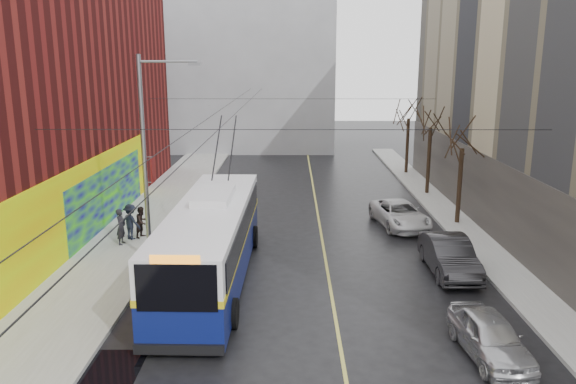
# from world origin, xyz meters

# --- Properties ---
(sidewalk_left) EXTENTS (4.00, 60.00, 0.15)m
(sidewalk_left) POSITION_xyz_m (-8.00, 12.00, 0.07)
(sidewalk_left) COLOR gray
(sidewalk_left) RESTS_ON ground
(sidewalk_right) EXTENTS (2.00, 60.00, 0.15)m
(sidewalk_right) POSITION_xyz_m (9.00, 12.00, 0.07)
(sidewalk_right) COLOR gray
(sidewalk_right) RESTS_ON ground
(lane_line) EXTENTS (0.12, 50.00, 0.01)m
(lane_line) POSITION_xyz_m (1.50, 14.00, 0.00)
(lane_line) COLOR #BFB74C
(lane_line) RESTS_ON ground
(building_far) EXTENTS (20.50, 12.10, 18.00)m
(building_far) POSITION_xyz_m (-6.00, 44.99, 9.02)
(building_far) COLOR gray
(building_far) RESTS_ON ground
(streetlight_pole) EXTENTS (2.65, 0.60, 9.00)m
(streetlight_pole) POSITION_xyz_m (-6.14, 10.00, 4.85)
(streetlight_pole) COLOR slate
(streetlight_pole) RESTS_ON ground
(catenary_wires) EXTENTS (18.00, 60.00, 0.22)m
(catenary_wires) POSITION_xyz_m (-2.54, 14.77, 6.25)
(catenary_wires) COLOR black
(tree_near) EXTENTS (3.20, 3.20, 6.40)m
(tree_near) POSITION_xyz_m (9.00, 16.00, 4.98)
(tree_near) COLOR black
(tree_near) RESTS_ON ground
(tree_mid) EXTENTS (3.20, 3.20, 6.68)m
(tree_mid) POSITION_xyz_m (9.00, 23.00, 5.25)
(tree_mid) COLOR black
(tree_mid) RESTS_ON ground
(tree_far) EXTENTS (3.20, 3.20, 6.57)m
(tree_far) POSITION_xyz_m (9.00, 30.00, 5.14)
(tree_far) COLOR black
(tree_far) RESTS_ON ground
(puddle) EXTENTS (2.63, 3.73, 0.01)m
(puddle) POSITION_xyz_m (-5.73, 0.43, 0.00)
(puddle) COLOR black
(puddle) RESTS_ON ground
(pigeons_flying) EXTENTS (3.26, 1.57, 0.81)m
(pigeons_flying) POSITION_xyz_m (-1.79, 10.82, 7.17)
(pigeons_flying) COLOR slate
(trolleybus) EXTENTS (3.19, 12.93, 6.09)m
(trolleybus) POSITION_xyz_m (-3.27, 8.00, 1.69)
(trolleybus) COLOR #0A1352
(trolleybus) RESTS_ON ground
(parked_car_a) EXTENTS (1.92, 4.01, 1.32)m
(parked_car_a) POSITION_xyz_m (5.95, 2.01, 0.66)
(parked_car_a) COLOR #B0B1B5
(parked_car_a) RESTS_ON ground
(parked_car_b) EXTENTS (1.67, 4.68, 1.54)m
(parked_car_b) POSITION_xyz_m (6.59, 8.87, 0.77)
(parked_car_b) COLOR #272629
(parked_car_b) RESTS_ON ground
(parked_car_c) EXTENTS (3.00, 5.15, 1.35)m
(parked_car_c) POSITION_xyz_m (5.80, 15.67, 0.67)
(parked_car_c) COLOR silver
(parked_car_c) RESTS_ON ground
(following_car) EXTENTS (1.93, 4.39, 1.47)m
(following_car) POSITION_xyz_m (-4.42, 16.29, 0.74)
(following_car) COLOR silver
(following_car) RESTS_ON ground
(pedestrian_a) EXTENTS (0.49, 0.68, 1.73)m
(pedestrian_a) POSITION_xyz_m (-8.17, 12.12, 1.01)
(pedestrian_a) COLOR black
(pedestrian_a) RESTS_ON sidewalk_left
(pedestrian_b) EXTENTS (0.84, 0.93, 1.56)m
(pedestrian_b) POSITION_xyz_m (-7.46, 13.23, 0.93)
(pedestrian_b) COLOR black
(pedestrian_b) RESTS_ON sidewalk_left
(pedestrian_c) EXTENTS (1.31, 1.13, 1.76)m
(pedestrian_c) POSITION_xyz_m (-7.93, 12.91, 1.03)
(pedestrian_c) COLOR black
(pedestrian_c) RESTS_ON sidewalk_left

